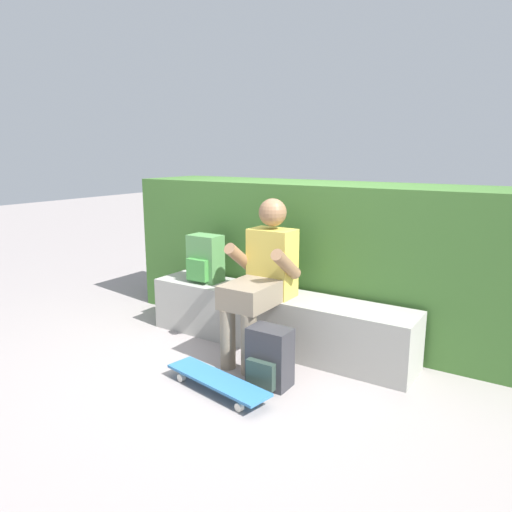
{
  "coord_description": "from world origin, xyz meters",
  "views": [
    {
      "loc": [
        1.84,
        -2.83,
        1.52
      ],
      "look_at": [
        -0.15,
        0.24,
        0.73
      ],
      "focal_mm": 33.66,
      "sensor_mm": 36.0,
      "label": 1
    }
  ],
  "objects": [
    {
      "name": "backpack_on_bench",
      "position": [
        -0.69,
        0.27,
        0.63
      ],
      "size": [
        0.28,
        0.23,
        0.4
      ],
      "color": "#51894C",
      "rests_on": "bench_main"
    },
    {
      "name": "ground_plane",
      "position": [
        0.0,
        0.0,
        0.0
      ],
      "size": [
        24.0,
        24.0,
        0.0
      ],
      "primitive_type": "plane",
      "color": "gray"
    },
    {
      "name": "person_skater",
      "position": [
        0.01,
        0.08,
        0.64
      ],
      "size": [
        0.49,
        0.62,
        1.19
      ],
      "color": "gold",
      "rests_on": "ground"
    },
    {
      "name": "bench_main",
      "position": [
        0.0,
        0.28,
        0.22
      ],
      "size": [
        2.22,
        0.41,
        0.44
      ],
      "color": "#9D9C95",
      "rests_on": "ground"
    },
    {
      "name": "skateboard_near_person",
      "position": [
        0.07,
        -0.57,
        0.07
      ],
      "size": [
        0.82,
        0.34,
        0.09
      ],
      "color": "teal",
      "rests_on": "ground"
    },
    {
      "name": "hedge_row",
      "position": [
        0.37,
        0.92,
        0.63
      ],
      "size": [
        4.08,
        0.78,
        1.27
      ],
      "color": "#3C682C",
      "rests_on": "ground"
    },
    {
      "name": "backpack_on_ground",
      "position": [
        0.31,
        -0.31,
        0.19
      ],
      "size": [
        0.28,
        0.23,
        0.4
      ],
      "color": "#333338",
      "rests_on": "ground"
    }
  ]
}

